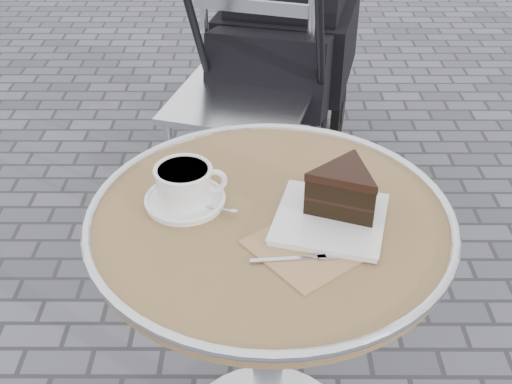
{
  "coord_description": "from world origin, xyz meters",
  "views": [
    {
      "loc": [
        -0.02,
        -0.99,
        1.48
      ],
      "look_at": [
        -0.03,
        0.01,
        0.78
      ],
      "focal_mm": 45.0,
      "sensor_mm": 36.0,
      "label": 1
    }
  ],
  "objects_px": {
    "cake_plate_set": "(340,197)",
    "cappuccino_set": "(185,188)",
    "cafe_table": "(269,278)",
    "baby_stroller": "(283,60)",
    "bistro_chair": "(250,60)"
  },
  "relations": [
    {
      "from": "cake_plate_set",
      "to": "cappuccino_set",
      "type": "bearing_deg",
      "value": -175.14
    },
    {
      "from": "cafe_table",
      "to": "cake_plate_set",
      "type": "distance_m",
      "value": 0.25
    },
    {
      "from": "cake_plate_set",
      "to": "baby_stroller",
      "type": "height_order",
      "value": "baby_stroller"
    },
    {
      "from": "cappuccino_set",
      "to": "cake_plate_set",
      "type": "bearing_deg",
      "value": -20.23
    },
    {
      "from": "cappuccino_set",
      "to": "bistro_chair",
      "type": "distance_m",
      "value": 1.01
    },
    {
      "from": "cafe_table",
      "to": "baby_stroller",
      "type": "bearing_deg",
      "value": 86.87
    },
    {
      "from": "cafe_table",
      "to": "cappuccino_set",
      "type": "bearing_deg",
      "value": 166.66
    },
    {
      "from": "cake_plate_set",
      "to": "bistro_chair",
      "type": "bearing_deg",
      "value": 114.46
    },
    {
      "from": "cappuccino_set",
      "to": "bistro_chair",
      "type": "relative_size",
      "value": 0.18
    },
    {
      "from": "cake_plate_set",
      "to": "bistro_chair",
      "type": "height_order",
      "value": "bistro_chair"
    },
    {
      "from": "cappuccino_set",
      "to": "cake_plate_set",
      "type": "relative_size",
      "value": 0.54
    },
    {
      "from": "cafe_table",
      "to": "bistro_chair",
      "type": "distance_m",
      "value": 1.03
    },
    {
      "from": "cafe_table",
      "to": "cake_plate_set",
      "type": "height_order",
      "value": "cake_plate_set"
    },
    {
      "from": "cafe_table",
      "to": "baby_stroller",
      "type": "xyz_separation_m",
      "value": [
        0.08,
        1.37,
        -0.1
      ]
    },
    {
      "from": "cake_plate_set",
      "to": "baby_stroller",
      "type": "distance_m",
      "value": 1.42
    }
  ]
}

